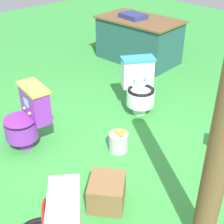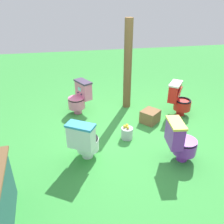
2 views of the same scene
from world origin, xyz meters
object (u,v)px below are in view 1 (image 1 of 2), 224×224
object	(u,v)px
vendor_table	(139,39)
small_crate	(107,192)
lemon_bucket	(119,141)
toilet_white	(139,86)
wooden_post	(222,141)
toilet_purple	(28,117)

from	to	relation	value
vendor_table	small_crate	size ratio (longest dim) A/B	4.35
small_crate	lemon_bucket	world-z (taller)	lemon_bucket
vendor_table	small_crate	xyz separation A→B (m)	(2.25, -2.78, -0.26)
toilet_white	lemon_bucket	world-z (taller)	toilet_white
lemon_bucket	toilet_white	bearing A→B (deg)	119.94
wooden_post	toilet_white	bearing A→B (deg)	147.66
toilet_white	toilet_purple	size ratio (longest dim) A/B	1.00
vendor_table	wooden_post	bearing A→B (deg)	-38.85
vendor_table	wooden_post	xyz separation A→B (m)	(3.07, -2.47, 0.61)
toilet_purple	wooden_post	size ratio (longest dim) A/B	0.36
wooden_post	lemon_bucket	distance (m)	1.62
toilet_white	vendor_table	size ratio (longest dim) A/B	0.47
vendor_table	lemon_bucket	size ratio (longest dim) A/B	5.55
toilet_purple	vendor_table	bearing A→B (deg)	-64.13
lemon_bucket	toilet_purple	bearing A→B (deg)	-138.56
toilet_white	wooden_post	distance (m)	2.22
wooden_post	lemon_bucket	size ratio (longest dim) A/B	7.24
toilet_white	vendor_table	xyz separation A→B (m)	(-1.27, 1.34, 0.02)
toilet_white	wooden_post	size ratio (longest dim) A/B	0.36
vendor_table	toilet_white	bearing A→B (deg)	-46.37
vendor_table	lemon_bucket	distance (m)	2.79
toilet_purple	lemon_bucket	size ratio (longest dim) A/B	2.63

